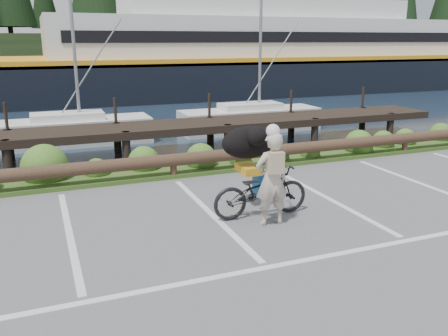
% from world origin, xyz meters
% --- Properties ---
extents(ground, '(72.00, 72.00, 0.00)m').
position_xyz_m(ground, '(0.00, 0.00, 0.00)').
color(ground, '#575659').
extents(harbor_backdrop, '(170.00, 160.00, 30.00)m').
position_xyz_m(harbor_backdrop, '(0.39, 78.47, -0.00)').
color(harbor_backdrop, '#162537').
rests_on(harbor_backdrop, ground).
extents(vegetation_strip, '(34.00, 1.60, 0.10)m').
position_xyz_m(vegetation_strip, '(0.00, 5.30, 0.05)').
color(vegetation_strip, '#3D5B21').
rests_on(vegetation_strip, ground).
extents(log_rail, '(32.00, 0.30, 0.60)m').
position_xyz_m(log_rail, '(0.00, 4.60, 0.00)').
color(log_rail, '#443021').
rests_on(log_rail, ground).
extents(bicycle, '(1.89, 0.69, 0.99)m').
position_xyz_m(bicycle, '(0.84, 1.56, 0.49)').
color(bicycle, black).
rests_on(bicycle, ground).
extents(cyclist, '(0.62, 0.42, 1.69)m').
position_xyz_m(cyclist, '(0.83, 1.12, 0.84)').
color(cyclist, '#C0B3A3').
rests_on(cyclist, ground).
extents(dog, '(0.56, 1.11, 0.64)m').
position_xyz_m(dog, '(0.85, 2.16, 1.30)').
color(dog, black).
rests_on(dog, bicycle).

